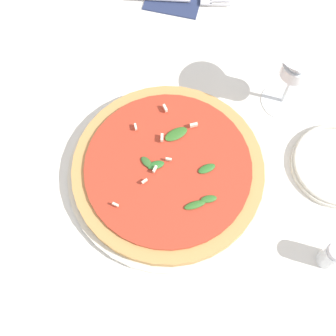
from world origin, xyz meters
name	(u,v)px	position (x,y,z in m)	size (l,w,h in m)	color
ground_plane	(183,171)	(0.00, 0.00, 0.00)	(6.00, 6.00, 0.00)	silver
pizza_arugula_main	(168,171)	(-0.02, -0.01, 0.02)	(0.35, 0.35, 0.05)	silver
wine_glass	(298,64)	(0.16, 0.17, 0.12)	(0.09, 0.09, 0.16)	white
napkin	(173,0)	(-0.07, 0.38, 0.00)	(0.12, 0.08, 0.01)	navy
shaker_pepper	(332,255)	(0.25, -0.12, 0.03)	(0.03, 0.03, 0.07)	silver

